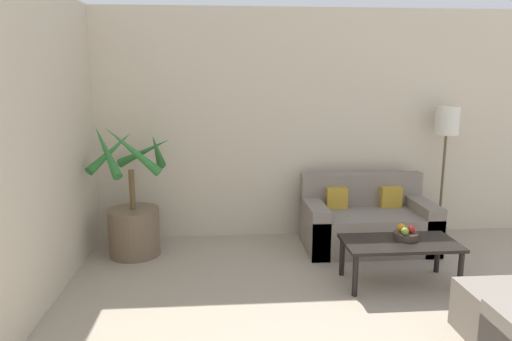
# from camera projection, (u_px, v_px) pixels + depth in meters

# --- Properties ---
(wall_back) EXTENTS (7.70, 0.06, 2.70)m
(wall_back) POSITION_uv_depth(u_px,v_px,m) (353.00, 125.00, 5.51)
(wall_back) COLOR beige
(wall_back) RESTS_ON ground_plane
(potted_palm) EXTENTS (0.90, 0.88, 1.46)m
(potted_palm) POSITION_uv_depth(u_px,v_px,m) (134.00, 217.00, 4.94)
(potted_palm) COLOR brown
(potted_palm) RESTS_ON ground_plane
(sofa_loveseat) EXTENTS (1.43, 0.79, 0.81)m
(sofa_loveseat) POSITION_uv_depth(u_px,v_px,m) (367.00, 223.00, 5.19)
(sofa_loveseat) COLOR gray
(sofa_loveseat) RESTS_ON ground_plane
(floor_lamp) EXTENTS (0.27, 0.27, 1.58)m
(floor_lamp) POSITION_uv_depth(u_px,v_px,m) (447.00, 130.00, 5.33)
(floor_lamp) COLOR brown
(floor_lamp) RESTS_ON ground_plane
(coffee_table) EXTENTS (1.05, 0.53, 0.41)m
(coffee_table) POSITION_uv_depth(u_px,v_px,m) (400.00, 247.00, 4.23)
(coffee_table) COLOR black
(coffee_table) RESTS_ON ground_plane
(fruit_bowl) EXTENTS (0.23, 0.23, 0.06)m
(fruit_bowl) POSITION_uv_depth(u_px,v_px,m) (406.00, 236.00, 4.29)
(fruit_bowl) COLOR #42382D
(fruit_bowl) RESTS_ON coffee_table
(apple_red) EXTENTS (0.07, 0.07, 0.07)m
(apple_red) POSITION_uv_depth(u_px,v_px,m) (411.00, 229.00, 4.27)
(apple_red) COLOR red
(apple_red) RESTS_ON fruit_bowl
(apple_green) EXTENTS (0.07, 0.07, 0.07)m
(apple_green) POSITION_uv_depth(u_px,v_px,m) (405.00, 231.00, 4.22)
(apple_green) COLOR olive
(apple_green) RESTS_ON fruit_bowl
(orange_fruit) EXTENTS (0.08, 0.08, 0.08)m
(orange_fruit) POSITION_uv_depth(u_px,v_px,m) (402.00, 227.00, 4.31)
(orange_fruit) COLOR orange
(orange_fruit) RESTS_ON fruit_bowl
(ottoman) EXTENTS (0.67, 0.50, 0.38)m
(ottoman) POSITION_uv_depth(u_px,v_px,m) (510.00, 314.00, 3.35)
(ottoman) COLOR gray
(ottoman) RESTS_ON ground_plane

